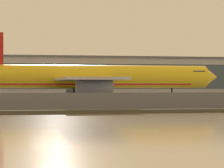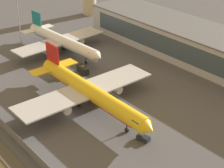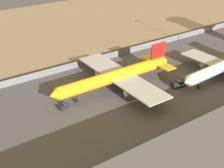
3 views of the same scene
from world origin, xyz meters
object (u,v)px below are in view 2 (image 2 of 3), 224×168
object	(u,v)px
ops_van	(83,69)
apron_light_mast_apron_west	(18,12)
cargo_jet_yellow	(89,91)
baggage_tug	(143,138)
passenger_jet_white_teal	(62,41)

from	to	relation	value
ops_van	apron_light_mast_apron_west	size ratio (longest dim) A/B	0.21
ops_van	cargo_jet_yellow	bearing A→B (deg)	-31.06
baggage_tug	apron_light_mast_apron_west	world-z (taller)	apron_light_mast_apron_west
passenger_jet_white_teal	baggage_tug	size ratio (longest dim) A/B	12.27
cargo_jet_yellow	apron_light_mast_apron_west	world-z (taller)	apron_light_mast_apron_west
passenger_jet_white_teal	baggage_tug	world-z (taller)	passenger_jet_white_teal
ops_van	apron_light_mast_apron_west	distance (m)	35.12
baggage_tug	ops_van	xyz separation A→B (m)	(-39.58, 10.38, 0.47)
cargo_jet_yellow	apron_light_mast_apron_west	distance (m)	51.80
passenger_jet_white_teal	ops_van	bearing A→B (deg)	-11.84
cargo_jet_yellow	passenger_jet_white_teal	size ratio (longest dim) A/B	1.14
apron_light_mast_apron_west	passenger_jet_white_teal	bearing A→B (deg)	35.09
baggage_tug	ops_van	world-z (taller)	ops_van
passenger_jet_white_teal	apron_light_mast_apron_west	size ratio (longest dim) A/B	1.64
baggage_tug	apron_light_mast_apron_west	distance (m)	73.16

